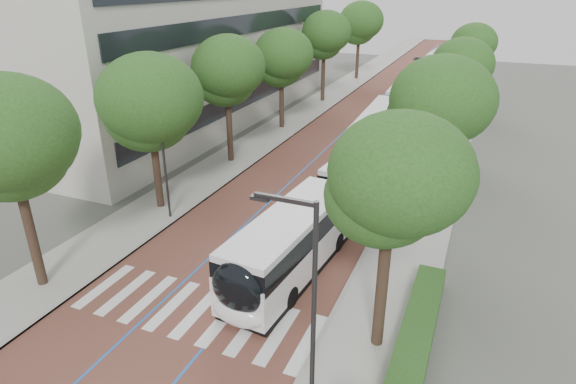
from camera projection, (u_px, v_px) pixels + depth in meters
name	position (u px, v px, depth m)	size (l,w,h in m)	color
ground	(180.00, 326.00, 19.68)	(160.00, 160.00, 0.00)	#51544C
road	(386.00, 107.00, 53.45)	(11.00, 140.00, 0.02)	brown
sidewalk_left	(322.00, 101.00, 56.07)	(4.00, 140.00, 0.12)	#999790
sidewalk_right	(457.00, 113.00, 50.80)	(4.00, 140.00, 0.12)	#999790
kerb_left	(338.00, 102.00, 55.40)	(0.20, 140.00, 0.14)	gray
kerb_right	(438.00, 111.00, 51.46)	(0.20, 140.00, 0.14)	gray
zebra_crossing	(197.00, 312.00, 20.44)	(10.55, 3.60, 0.01)	silver
lane_line_left	(372.00, 106.00, 54.01)	(0.12, 126.00, 0.01)	#245CB4
lane_line_right	(401.00, 108.00, 52.89)	(0.12, 126.00, 0.01)	#245CB4
office_building	(170.00, 46.00, 47.34)	(18.11, 40.00, 14.00)	#ADA9A0
hedge	(405.00, 381.00, 16.27)	(1.20, 14.00, 0.80)	#1D4417
streetlight_near	(307.00, 312.00, 12.87)	(1.82, 0.20, 8.00)	#29292B
streetlight_far	(431.00, 106.00, 33.98)	(1.82, 0.20, 8.00)	#29292B
lamp_post_left	(163.00, 152.00, 26.92)	(0.14, 0.14, 8.00)	#29292B
trees_left	(271.00, 59.00, 41.33)	(6.02, 60.77, 9.88)	black
trees_right	(449.00, 87.00, 32.17)	(5.65, 46.79, 8.90)	black
lead_bus	(324.00, 212.00, 25.58)	(4.07, 18.54, 3.20)	black
bus_queued_0	(377.00, 131.00, 39.36)	(2.91, 12.47, 3.20)	silver
bus_queued_1	(406.00, 97.00, 50.66)	(2.85, 12.46, 3.20)	silver
bus_queued_2	(427.00, 76.00, 62.01)	(3.26, 12.53, 3.20)	silver
bus_queued_3	(440.00, 61.00, 73.19)	(3.23, 12.52, 3.20)	silver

